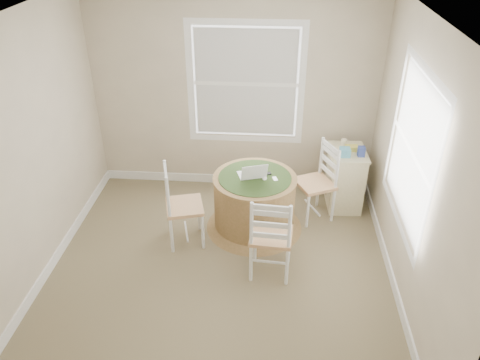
{
  "coord_description": "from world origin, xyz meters",
  "views": [
    {
      "loc": [
        0.51,
        -3.76,
        3.4
      ],
      "look_at": [
        0.18,
        0.45,
        0.86
      ],
      "focal_mm": 35.0,
      "sensor_mm": 36.0,
      "label": 1
    }
  ],
  "objects_px": {
    "chair_left": "(184,206)",
    "laptop": "(252,174)",
    "chair_right": "(315,183)",
    "corner_chest": "(345,178)",
    "round_table": "(254,200)",
    "chair_near": "(271,235)"
  },
  "relations": [
    {
      "from": "chair_near",
      "to": "laptop",
      "type": "bearing_deg",
      "value": -69.03
    },
    {
      "from": "chair_near",
      "to": "corner_chest",
      "type": "bearing_deg",
      "value": -119.47
    },
    {
      "from": "corner_chest",
      "to": "chair_left",
      "type": "bearing_deg",
      "value": -157.08
    },
    {
      "from": "round_table",
      "to": "corner_chest",
      "type": "bearing_deg",
      "value": 10.27
    },
    {
      "from": "chair_near",
      "to": "corner_chest",
      "type": "distance_m",
      "value": 1.63
    },
    {
      "from": "chair_right",
      "to": "chair_left",
      "type": "bearing_deg",
      "value": -93.39
    },
    {
      "from": "corner_chest",
      "to": "round_table",
      "type": "bearing_deg",
      "value": -155.26
    },
    {
      "from": "chair_left",
      "to": "laptop",
      "type": "relative_size",
      "value": 2.59
    },
    {
      "from": "chair_left",
      "to": "chair_right",
      "type": "xyz_separation_m",
      "value": [
        1.47,
        0.6,
        0.0
      ]
    },
    {
      "from": "chair_near",
      "to": "chair_right",
      "type": "distance_m",
      "value": 1.17
    },
    {
      "from": "chair_left",
      "to": "corner_chest",
      "type": "height_order",
      "value": "chair_left"
    },
    {
      "from": "chair_near",
      "to": "round_table",
      "type": "bearing_deg",
      "value": -70.78
    },
    {
      "from": "chair_near",
      "to": "chair_right",
      "type": "xyz_separation_m",
      "value": [
        0.5,
        1.05,
        0.0
      ]
    },
    {
      "from": "chair_left",
      "to": "laptop",
      "type": "height_order",
      "value": "chair_left"
    },
    {
      "from": "chair_right",
      "to": "laptop",
      "type": "relative_size",
      "value": 2.59
    },
    {
      "from": "chair_right",
      "to": "corner_chest",
      "type": "relative_size",
      "value": 1.23
    },
    {
      "from": "chair_left",
      "to": "laptop",
      "type": "xyz_separation_m",
      "value": [
        0.73,
        0.34,
        0.24
      ]
    },
    {
      "from": "round_table",
      "to": "chair_right",
      "type": "bearing_deg",
      "value": 4.27
    },
    {
      "from": "round_table",
      "to": "corner_chest",
      "type": "height_order",
      "value": "corner_chest"
    },
    {
      "from": "round_table",
      "to": "chair_right",
      "type": "xyz_separation_m",
      "value": [
        0.71,
        0.28,
        0.1
      ]
    },
    {
      "from": "chair_right",
      "to": "laptop",
      "type": "distance_m",
      "value": 0.82
    },
    {
      "from": "chair_left",
      "to": "laptop",
      "type": "distance_m",
      "value": 0.85
    }
  ]
}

